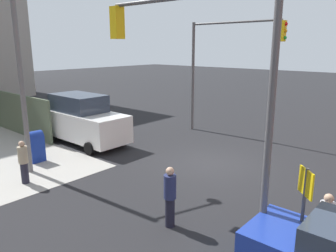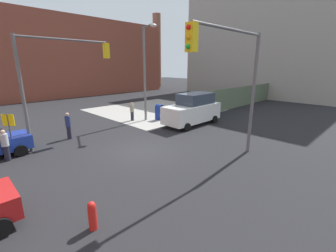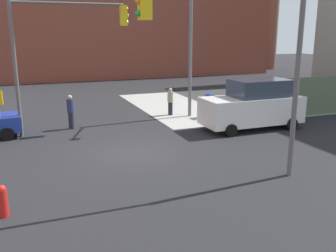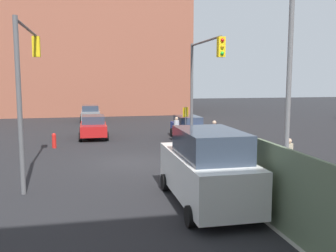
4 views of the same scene
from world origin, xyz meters
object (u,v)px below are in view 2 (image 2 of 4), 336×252
Objects in this scene: traffic_signal_se_corner at (234,71)px; pedestrian_waiting at (68,125)px; traffic_signal_nw_corner at (61,69)px; pedestrian_crossing at (132,111)px; smokestack at (157,52)px; street_lamp_corner at (146,68)px; mailbox_blue at (160,112)px; pedestrian_walking_north at (5,145)px; van_white_delivery at (193,110)px; fire_hydrant at (92,215)px.

pedestrian_waiting is at bearing 113.91° from traffic_signal_se_corner.
traffic_signal_nw_corner is 7.78m from pedestrian_crossing.
street_lamp_corner is (-23.35, -24.55, -3.21)m from smokestack.
street_lamp_corner is 5.59× the size of mailbox_blue.
pedestrian_walking_north is at bearing 134.31° from traffic_signal_se_corner.
pedestrian_walking_north is (-34.22, -26.20, -7.03)m from smokestack.
street_lamp_corner is at bearing 7.37° from traffic_signal_nw_corner.
traffic_signal_se_corner is at bearing 104.87° from pedestrian_crossing.
pedestrian_walking_north reaches higher than pedestrian_crossing.
smokestack is 43.67m from pedestrian_walking_north.
smokestack is 9.37× the size of pedestrian_crossing.
smokestack is 11.07× the size of mailbox_blue.
pedestrian_waiting is (0.31, 0.70, -3.69)m from traffic_signal_nw_corner.
van_white_delivery is (2.03, -3.65, -3.42)m from street_lamp_corner.
mailbox_blue is at bearing -131.63° from smokestack.
smokestack is 2.93× the size of van_white_delivery.
pedestrian_walking_north is (-12.00, -1.20, 0.12)m from mailbox_blue.
traffic_signal_se_corner is 3.85× the size of pedestrian_crossing.
traffic_signal_se_corner is at bearing -2.35° from fire_hydrant.
van_white_delivery reaches higher than fire_hydrant.
traffic_signal_nw_corner is 9.37m from mailbox_blue.
pedestrian_waiting is (-4.30, 9.70, -3.69)m from traffic_signal_se_corner.
pedestrian_waiting reaches higher than pedestrian_crossing.
van_white_delivery is at bearing 52.71° from traffic_signal_se_corner.
pedestrian_waiting is at bearing 38.96° from pedestrian_walking_north.
mailbox_blue is 1.52× the size of fire_hydrant.
pedestrian_crossing is (-2.90, 4.70, -0.40)m from van_white_delivery.
van_white_delivery is 13.06m from pedestrian_walking_north.
street_lamp_corner is 4.74× the size of pedestrian_crossing.
mailbox_blue is at bearing 67.69° from traffic_signal_se_corner.
van_white_delivery is (9.41, -2.70, -3.36)m from traffic_signal_nw_corner.
traffic_signal_nw_corner is 3.85× the size of pedestrian_crossing.
traffic_signal_se_corner is at bearing -112.31° from mailbox_blue.
fire_hydrant is 0.17× the size of van_white_delivery.
smokestack reaches higher than pedestrian_walking_north.
traffic_signal_nw_corner is 3.83× the size of pedestrian_walking_north.
traffic_signal_nw_corner is 10.11m from traffic_signal_se_corner.
van_white_delivery reaches higher than pedestrian_walking_north.
pedestrian_walking_north is at bearing 171.19° from van_white_delivery.
street_lamp_corner is 4.06m from pedestrian_crossing.
street_lamp_corner is at bearing 158.10° from mailbox_blue.
smokestack is 1.98× the size of street_lamp_corner.
pedestrian_waiting is 1.08× the size of pedestrian_walking_north.
smokestack is at bearing 48.37° from mailbox_blue.
pedestrian_walking_north is at bearing -171.35° from street_lamp_corner.
traffic_signal_se_corner is 12.19m from pedestrian_walking_north.
smokestack is at bearing 45.66° from fire_hydrant.
smokestack is at bearing -144.53° from pedestrian_waiting.
van_white_delivery reaches higher than mailbox_blue.
pedestrian_crossing is 0.99× the size of pedestrian_walking_north.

